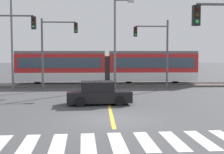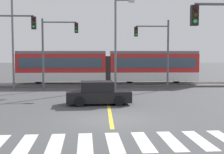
% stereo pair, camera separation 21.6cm
% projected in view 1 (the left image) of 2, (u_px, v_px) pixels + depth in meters
% --- Properties ---
extents(ground_plane, '(200.00, 200.00, 0.00)m').
position_uv_depth(ground_plane, '(112.00, 120.00, 15.73)').
color(ground_plane, '#474749').
extents(track_bed, '(120.00, 4.00, 0.18)m').
position_uv_depth(track_bed, '(105.00, 85.00, 32.64)').
color(track_bed, '#56514C').
rests_on(track_bed, ground).
extents(rail_near, '(120.00, 0.08, 0.10)m').
position_uv_depth(rail_near, '(105.00, 84.00, 31.91)').
color(rail_near, '#939399').
rests_on(rail_near, track_bed).
extents(rail_far, '(120.00, 0.08, 0.10)m').
position_uv_depth(rail_far, '(104.00, 83.00, 33.34)').
color(rail_far, '#939399').
rests_on(rail_far, track_bed).
extents(light_rail_tram, '(18.50, 2.64, 3.43)m').
position_uv_depth(light_rail_tram, '(107.00, 66.00, 32.49)').
color(light_rail_tram, silver).
rests_on(light_rail_tram, track_bed).
extents(crosswalk_stripe_1, '(0.69, 2.82, 0.01)m').
position_uv_depth(crosswalk_stripe_1, '(28.00, 144.00, 11.45)').
color(crosswalk_stripe_1, silver).
rests_on(crosswalk_stripe_1, ground).
extents(crosswalk_stripe_2, '(0.69, 2.82, 0.01)m').
position_uv_depth(crosswalk_stripe_2, '(58.00, 144.00, 11.56)').
color(crosswalk_stripe_2, silver).
rests_on(crosswalk_stripe_2, ground).
extents(crosswalk_stripe_3, '(0.69, 2.82, 0.01)m').
position_uv_depth(crosswalk_stripe_3, '(88.00, 143.00, 11.66)').
color(crosswalk_stripe_3, silver).
rests_on(crosswalk_stripe_3, ground).
extents(crosswalk_stripe_4, '(0.69, 2.82, 0.01)m').
position_uv_depth(crosswalk_stripe_4, '(117.00, 142.00, 11.76)').
color(crosswalk_stripe_4, silver).
rests_on(crosswalk_stripe_4, ground).
extents(crosswalk_stripe_5, '(0.69, 2.82, 0.01)m').
position_uv_depth(crosswalk_stripe_5, '(146.00, 141.00, 11.87)').
color(crosswalk_stripe_5, silver).
rests_on(crosswalk_stripe_5, ground).
extents(crosswalk_stripe_6, '(0.69, 2.82, 0.01)m').
position_uv_depth(crosswalk_stripe_6, '(174.00, 141.00, 11.97)').
color(crosswalk_stripe_6, silver).
rests_on(crosswalk_stripe_6, ground).
extents(crosswalk_stripe_7, '(0.69, 2.82, 0.01)m').
position_uv_depth(crosswalk_stripe_7, '(202.00, 140.00, 12.07)').
color(crosswalk_stripe_7, silver).
rests_on(crosswalk_stripe_7, ground).
extents(lane_centre_line, '(0.20, 16.96, 0.01)m').
position_uv_depth(lane_centre_line, '(108.00, 101.00, 22.20)').
color(lane_centre_line, gold).
rests_on(lane_centre_line, ground).
extents(sedan_crossing, '(4.32, 2.16, 1.52)m').
position_uv_depth(sedan_crossing, '(99.00, 94.00, 20.52)').
color(sedan_crossing, black).
rests_on(sedan_crossing, ground).
extents(traffic_light_far_right, '(3.25, 0.38, 6.45)m').
position_uv_depth(traffic_light_far_right, '(156.00, 45.00, 28.95)').
color(traffic_light_far_right, '#515459').
rests_on(traffic_light_far_right, ground).
extents(traffic_light_far_left, '(3.25, 0.38, 6.45)m').
position_uv_depth(traffic_light_far_left, '(54.00, 43.00, 27.71)').
color(traffic_light_far_left, '#515459').
rests_on(traffic_light_far_left, ground).
extents(street_lamp_west, '(1.87, 0.28, 9.89)m').
position_uv_depth(street_lamp_west, '(13.00, 30.00, 28.93)').
color(street_lamp_west, slate).
rests_on(street_lamp_west, ground).
extents(street_lamp_centre, '(1.88, 0.28, 8.51)m').
position_uv_depth(street_lamp_centre, '(117.00, 38.00, 29.26)').
color(street_lamp_centre, slate).
rests_on(street_lamp_centre, ground).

